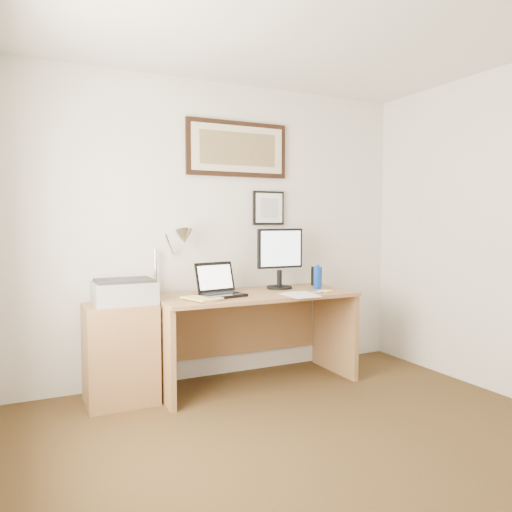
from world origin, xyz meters
TOP-DOWN VIEW (x-y plane):
  - floor at (0.00, 0.00)m, footprint 4.00×4.00m
  - wall_back at (0.00, 2.00)m, footprint 3.50×0.02m
  - side_cabinet at (-0.92, 1.68)m, footprint 0.50×0.40m
  - water_bottle at (0.75, 1.64)m, footprint 0.07×0.07m
  - bottle_cap at (0.75, 1.64)m, footprint 0.03×0.03m
  - speaker at (0.87, 1.83)m, footprint 0.08×0.07m
  - paper_sheet_a at (0.42, 1.37)m, footprint 0.23×0.33m
  - paper_sheet_b at (0.46, 1.41)m, footprint 0.22×0.30m
  - sticky_pad at (0.71, 1.44)m, footprint 0.11×0.11m
  - marker_pen at (0.59, 1.39)m, footprint 0.14×0.06m
  - book at (-0.45, 1.46)m, footprint 0.28×0.32m
  - desk at (0.15, 1.72)m, footprint 1.60×0.70m
  - laptop at (-0.17, 1.62)m, footprint 0.38×0.35m
  - lcd_monitor at (0.46, 1.78)m, footprint 0.42×0.22m
  - printer at (-0.88, 1.70)m, footprint 0.44×0.34m
  - desk_lamp at (-0.41, 1.81)m, footprint 0.29×0.27m
  - picture_large at (0.15, 1.97)m, footprint 0.92×0.04m
  - picture_small at (0.45, 1.97)m, footprint 0.30×0.03m

SIDE VIEW (x-z plane):
  - floor at x=0.00m, z-range 0.00..0.00m
  - side_cabinet at x=-0.92m, z-range 0.00..0.73m
  - desk at x=0.15m, z-range 0.14..0.89m
  - paper_sheet_a at x=0.42m, z-range 0.75..0.75m
  - paper_sheet_b at x=0.46m, z-range 0.75..0.75m
  - sticky_pad at x=0.71m, z-range 0.75..0.76m
  - marker_pen at x=0.59m, z-range 0.75..0.77m
  - book at x=-0.45m, z-range 0.75..0.77m
  - laptop at x=-0.17m, z-range 0.68..0.94m
  - printer at x=-0.88m, z-range 0.73..0.91m
  - speaker at x=0.87m, z-range 0.75..0.92m
  - water_bottle at x=0.75m, z-range 0.75..0.94m
  - bottle_cap at x=0.75m, z-range 0.94..0.96m
  - lcd_monitor at x=0.46m, z-range 0.78..1.30m
  - desk_lamp at x=-0.41m, z-range 0.92..1.45m
  - wall_back at x=0.00m, z-range 0.00..2.50m
  - picture_small at x=0.45m, z-range 1.30..1.60m
  - picture_large at x=0.15m, z-range 1.72..2.19m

